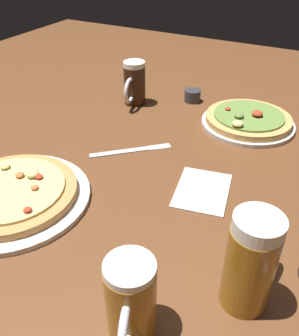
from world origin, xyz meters
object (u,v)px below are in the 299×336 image
Objects in this scene: napkin_folded at (202,190)px; ramekin_butter at (192,96)px; pizza_plate_far at (248,120)px; beer_mug_pale at (134,84)px; beer_mug_dark at (130,301)px; beer_mug_amber at (252,261)px; pizza_plate_near at (12,195)px; knife_right at (131,150)px.

ramekin_butter is at bearing 115.20° from napkin_folded.
beer_mug_pale reaches higher than pizza_plate_far.
beer_mug_amber reaches higher than beer_mug_dark.
pizza_plate_near is 0.57m from beer_mug_pale.
beer_mug_dark is at bearing -85.61° from napkin_folded.
beer_mug_dark is at bearing -60.44° from beer_mug_pale.
beer_mug_dark is at bearing -135.10° from beer_mug_amber.
knife_right is (-0.23, -0.29, -0.01)m from pizza_plate_far.
napkin_folded is at bearing -17.78° from knife_right.
pizza_plate_near is at bearing -102.30° from ramekin_butter.
beer_mug_pale reaches higher than knife_right.
beer_mug_amber is at bearing -0.86° from pizza_plate_near.
beer_mug_amber is 0.78m from ramekin_butter.
pizza_plate_far is at bearing -21.56° from ramekin_butter.
knife_right is at bearing 120.33° from beer_mug_dark.
pizza_plate_far is 0.23m from ramekin_butter.
pizza_plate_near is 2.46× the size of beer_mug_dark.
pizza_plate_near is 0.33m from knife_right.
beer_mug_amber reaches higher than pizza_plate_far.
pizza_plate_far is at bearing 105.00° from beer_mug_amber.
beer_mug_pale reaches higher than ramekin_butter.
beer_mug_dark is 0.98× the size of beer_mug_pale.
beer_mug_amber reaches higher than beer_mug_pale.
beer_mug_amber is 1.01× the size of knife_right.
pizza_plate_far is at bearing 58.60° from pizza_plate_near.
napkin_folded is at bearing 94.39° from beer_mug_dark.
beer_mug_amber is at bearing -55.25° from napkin_folded.
beer_mug_dark is 0.78× the size of knife_right.
pizza_plate_near is at bearing 179.14° from beer_mug_amber.
beer_mug_amber is at bearing -61.31° from ramekin_butter.
knife_right is (0.14, -0.27, -0.07)m from beer_mug_pale.
pizza_plate_near is 6.30× the size of ramekin_butter.
pizza_plate_near is 0.69m from pizza_plate_far.
pizza_plate_far is at bearing 92.00° from beer_mug_dark.
beer_mug_dark is (0.38, -0.14, 0.05)m from pizza_plate_near.
pizza_plate_far is 0.62m from beer_mug_amber.
pizza_plate_near is at bearing 159.80° from beer_mug_dark.
ramekin_butter is at bearing 77.70° from pizza_plate_near.
beer_mug_pale is 0.20m from ramekin_butter.
pizza_plate_far is 0.37m from knife_right.
pizza_plate_far reaches higher than pizza_plate_near.
knife_right is at bearing 141.89° from beer_mug_amber.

